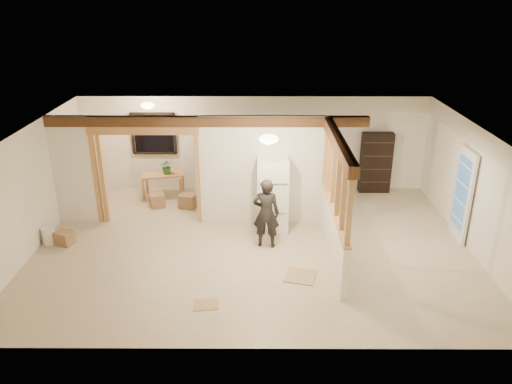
{
  "coord_description": "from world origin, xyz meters",
  "views": [
    {
      "loc": [
        0.11,
        -9.31,
        5.05
      ],
      "look_at": [
        0.06,
        0.4,
        1.06
      ],
      "focal_mm": 35.0,
      "sensor_mm": 36.0,
      "label": 1
    }
  ],
  "objects_px": {
    "work_table": "(163,185)",
    "bookshelf": "(376,163)",
    "shop_vac": "(89,197)",
    "woman": "(266,213)",
    "refrigerator": "(273,195)"
  },
  "relations": [
    {
      "from": "work_table",
      "to": "shop_vac",
      "type": "relative_size",
      "value": 1.75
    },
    {
      "from": "refrigerator",
      "to": "work_table",
      "type": "xyz_separation_m",
      "value": [
        -2.76,
        1.81,
        -0.5
      ]
    },
    {
      "from": "shop_vac",
      "to": "woman",
      "type": "bearing_deg",
      "value": -24.19
    },
    {
      "from": "work_table",
      "to": "bookshelf",
      "type": "distance_m",
      "value": 5.56
    },
    {
      "from": "refrigerator",
      "to": "woman",
      "type": "relative_size",
      "value": 1.1
    },
    {
      "from": "refrigerator",
      "to": "woman",
      "type": "xyz_separation_m",
      "value": [
        -0.15,
        -0.81,
        -0.07
      ]
    },
    {
      "from": "shop_vac",
      "to": "bookshelf",
      "type": "relative_size",
      "value": 0.37
    },
    {
      "from": "work_table",
      "to": "shop_vac",
      "type": "distance_m",
      "value": 1.85
    },
    {
      "from": "woman",
      "to": "bookshelf",
      "type": "relative_size",
      "value": 0.93
    },
    {
      "from": "refrigerator",
      "to": "shop_vac",
      "type": "distance_m",
      "value": 4.65
    },
    {
      "from": "work_table",
      "to": "shop_vac",
      "type": "xyz_separation_m",
      "value": [
        -1.72,
        -0.68,
        -0.03
      ]
    },
    {
      "from": "shop_vac",
      "to": "bookshelf",
      "type": "height_order",
      "value": "bookshelf"
    },
    {
      "from": "refrigerator",
      "to": "shop_vac",
      "type": "xyz_separation_m",
      "value": [
        -4.48,
        1.13,
        -0.53
      ]
    },
    {
      "from": "woman",
      "to": "shop_vac",
      "type": "height_order",
      "value": "woman"
    },
    {
      "from": "work_table",
      "to": "bookshelf",
      "type": "xyz_separation_m",
      "value": [
        5.52,
        0.42,
        0.48
      ]
    }
  ]
}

